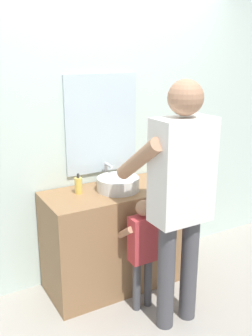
% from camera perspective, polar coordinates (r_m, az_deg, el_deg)
% --- Properties ---
extents(ground_plane, '(14.00, 14.00, 0.00)m').
position_cam_1_polar(ground_plane, '(3.33, 1.34, -18.91)').
color(ground_plane, '#9E998E').
extents(back_wall, '(4.40, 0.10, 2.70)m').
position_cam_1_polar(back_wall, '(3.30, -4.03, 6.46)').
color(back_wall, silver).
rests_on(back_wall, ground).
extents(vanity_cabinet, '(1.21, 0.54, 0.86)m').
position_cam_1_polar(vanity_cabinet, '(3.32, -1.29, -10.21)').
color(vanity_cabinet, olive).
rests_on(vanity_cabinet, ground).
extents(sink_basin, '(0.34, 0.34, 0.11)m').
position_cam_1_polar(sink_basin, '(3.12, -1.18, -2.34)').
color(sink_basin, silver).
rests_on(sink_basin, vanity_cabinet).
extents(faucet, '(0.18, 0.14, 0.18)m').
position_cam_1_polar(faucet, '(3.28, -2.91, -0.89)').
color(faucet, '#B7BABF').
rests_on(faucet, vanity_cabinet).
extents(toothbrush_cup, '(0.07, 0.07, 0.21)m').
position_cam_1_polar(toothbrush_cup, '(3.33, 4.88, -1.14)').
color(toothbrush_cup, silver).
rests_on(toothbrush_cup, vanity_cabinet).
extents(soap_bottle, '(0.06, 0.06, 0.17)m').
position_cam_1_polar(soap_bottle, '(3.07, -7.09, -2.58)').
color(soap_bottle, gold).
rests_on(soap_bottle, vanity_cabinet).
extents(child_toddler, '(0.28, 0.28, 0.91)m').
position_cam_1_polar(child_toddler, '(2.96, 2.43, -11.37)').
color(child_toddler, '#47474C').
rests_on(child_toddler, ground).
extents(adult_parent, '(0.55, 0.58, 1.79)m').
position_cam_1_polar(adult_parent, '(2.63, 8.04, -2.65)').
color(adult_parent, '#47474C').
rests_on(adult_parent, ground).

